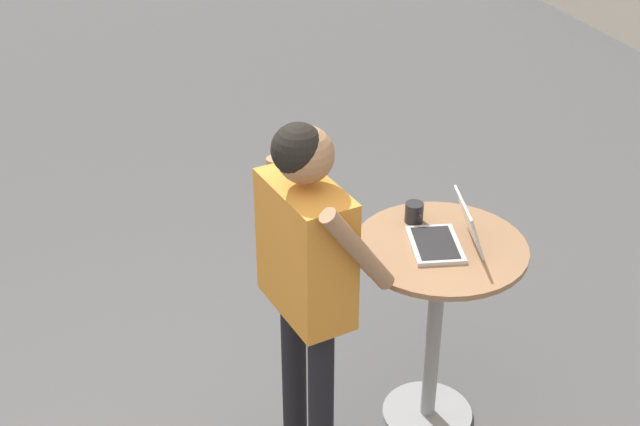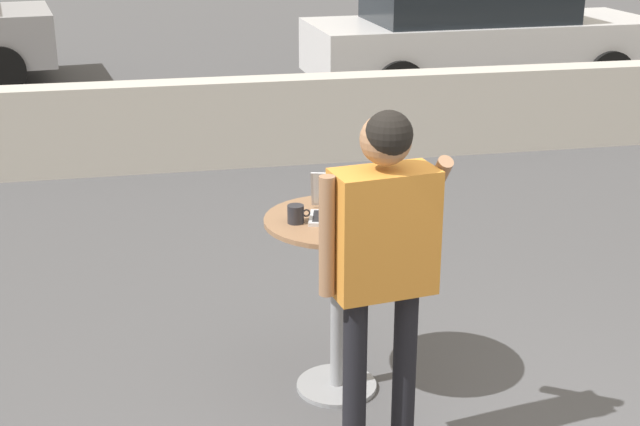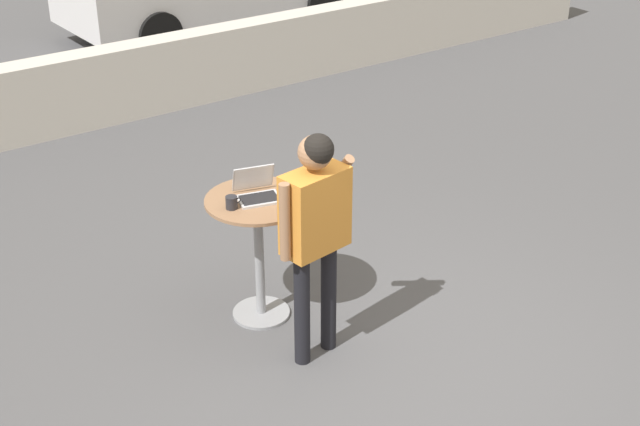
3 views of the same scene
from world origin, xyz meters
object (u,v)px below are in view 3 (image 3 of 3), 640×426
at_px(laptop, 257,191).
at_px(coffee_mug, 232,202).
at_px(standing_person, 315,219).
at_px(cafe_table, 259,236).

bearing_deg(laptop, coffee_mug, -168.96).
distance_m(coffee_mug, standing_person, 0.67).
relative_size(laptop, standing_person, 0.21).
height_order(cafe_table, coffee_mug, coffee_mug).
bearing_deg(cafe_table, laptop, 57.75).
xyz_separation_m(laptop, standing_person, (0.04, -0.66, 0.05)).
bearing_deg(laptop, standing_person, -86.10).
xyz_separation_m(laptop, coffee_mug, (-0.23, -0.05, -0.00)).
height_order(coffee_mug, standing_person, standing_person).
distance_m(laptop, coffee_mug, 0.24).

